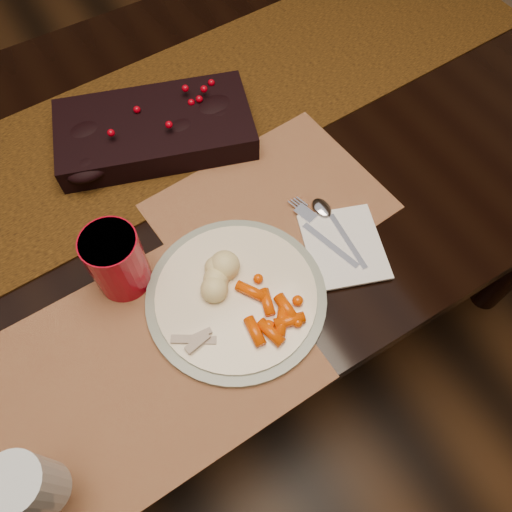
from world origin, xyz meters
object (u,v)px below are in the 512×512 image
mashed_potatoes (215,273)px  turkey_shreds (199,335)px  dinner_plate (236,297)px  napkin (344,246)px  centerpiece (154,126)px  placemat_main (270,207)px  wine_glass (43,489)px  red_cup (117,261)px  baby_carrots (273,307)px  dining_table (192,259)px

mashed_potatoes → turkey_shreds: 0.10m
dinner_plate → napkin: size_ratio=1.93×
centerpiece → placemat_main: 0.28m
wine_glass → napkin: bearing=12.6°
red_cup → dinner_plate: bearing=-42.3°
red_cup → mashed_potatoes: bearing=-34.8°
dinner_plate → baby_carrots: 0.07m
turkey_shreds → napkin: bearing=4.3°
baby_carrots → red_cup: red_cup is taller
wine_glass → red_cup: bearing=52.5°
red_cup → wine_glass: 0.33m
turkey_shreds → red_cup: (-0.06, 0.16, 0.04)m
baby_carrots → turkey_shreds: size_ratio=1.72×
dining_table → wine_glass: 0.75m
baby_carrots → red_cup: bearing=134.5°
placemat_main → napkin: 0.15m
dining_table → red_cup: bearing=-133.8°
dining_table → turkey_shreds: (-0.12, -0.34, 0.40)m
dining_table → dinner_plate: dinner_plate is taller
placemat_main → baby_carrots: baby_carrots is taller
napkin → red_cup: bearing=178.2°
dinner_plate → mashed_potatoes: 0.05m
turkey_shreds → napkin: (0.30, 0.02, -0.02)m
centerpiece → wine_glass: wine_glass is taller
red_cup → napkin: bearing=-21.7°
dinner_plate → turkey_shreds: bearing=-158.9°
dinner_plate → napkin: bearing=-3.0°
dinner_plate → turkey_shreds: size_ratio=4.17×
baby_carrots → napkin: (0.17, 0.04, -0.02)m
dining_table → placemat_main: 0.43m
turkey_shreds → wine_glass: size_ratio=0.38×
centerpiece → baby_carrots: 0.43m
turkey_shreds → mashed_potatoes: bearing=46.6°
centerpiece → red_cup: size_ratio=3.01×
centerpiece → dining_table: bearing=-95.7°
mashed_potatoes → napkin: (0.23, -0.05, -0.04)m
dinner_plate → baby_carrots: baby_carrots is taller
dinner_plate → dining_table: bearing=84.3°
turkey_shreds → napkin: turkey_shreds is taller
placemat_main → dining_table: bearing=117.6°
placemat_main → red_cup: 0.29m
red_cup → baby_carrots: bearing=-45.5°
turkey_shreds → red_cup: size_ratio=0.58×
baby_carrots → napkin: size_ratio=0.80×
dinner_plate → napkin: (0.21, -0.01, -0.01)m
dining_table → turkey_shreds: bearing=-108.7°
dining_table → mashed_potatoes: mashed_potatoes is taller
mashed_potatoes → red_cup: red_cup is taller
baby_carrots → centerpiece: bearing=89.8°
dinner_plate → napkin: 0.21m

